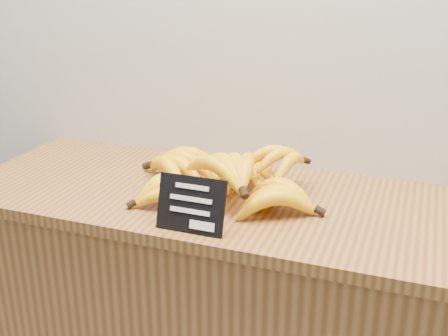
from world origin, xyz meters
TOP-DOWN VIEW (x-y plane):
  - counter_top at (0.03, 2.75)m, footprint 1.40×0.54m
  - chalkboard_sign at (0.01, 2.54)m, footprint 0.16×0.04m
  - banana_pile at (0.02, 2.75)m, footprint 0.53×0.38m

SIDE VIEW (x-z plane):
  - counter_top at x=0.03m, z-range 0.90..0.93m
  - banana_pile at x=0.02m, z-range 0.92..1.04m
  - chalkboard_sign at x=0.01m, z-range 0.93..1.05m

